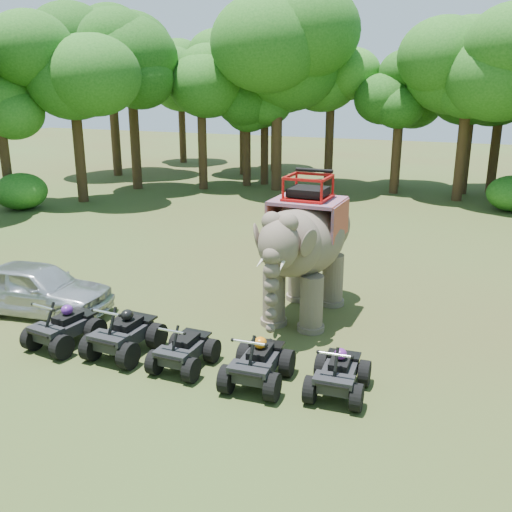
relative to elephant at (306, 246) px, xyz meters
The scene contains 25 objects.
ground 3.19m from the elephant, 116.80° to the right, with size 110.00×110.00×0.00m, color #47381E.
elephant is the anchor object (origin of this frame).
parked_car 7.86m from the elephant, 158.26° to the right, with size 1.79×4.45×1.52m, color silver.
atv_0 6.75m from the elephant, 139.24° to the right, with size 1.27×1.74×1.29m, color black, non-canonical shape.
atv_1 5.46m from the elephant, 128.80° to the right, with size 1.34×1.84×1.36m, color black, non-canonical shape.
atv_2 4.72m from the elephant, 110.96° to the right, with size 1.17×1.61×1.19m, color black, non-canonical shape.
atv_3 4.45m from the elephant, 86.20° to the right, with size 1.28×1.75×1.30m, color black, non-canonical shape.
atv_4 4.68m from the elephant, 62.73° to the right, with size 1.20×1.65×1.22m, color black, non-canonical shape.
tree_0 22.65m from the elephant, 92.80° to the left, with size 5.29×5.29×7.56m, color #195114, non-canonical shape.
tree_1 21.74m from the elephant, 81.87° to the left, with size 6.11×6.11×8.73m, color #195114, non-canonical shape.
tree_27 20.74m from the elephant, 157.18° to the left, with size 4.75×4.75×6.78m, color #195114, non-canonical shape.
tree_28 19.82m from the elephant, 146.84° to the left, with size 6.24×6.24×8.91m, color #195114, non-canonical shape.
tree_29 22.36m from the elephant, 136.02° to the left, with size 6.82×6.82×9.75m, color #195114, non-canonical shape.
tree_30 20.82m from the elephant, 125.57° to the left, with size 5.60×5.60×8.00m, color #195114, non-canonical shape.
tree_31 21.96m from the elephant, 114.67° to the left, with size 4.83×4.83×6.90m, color #195114, non-canonical shape.
tree_32 22.12m from the elephant, 103.82° to the left, with size 5.74×5.74×8.20m, color #195114, non-canonical shape.
tree_34 21.56m from the elephant, 117.78° to the left, with size 5.12×5.12×7.31m, color #195114, non-canonical shape.
tree_36 26.37m from the elephant, 117.48° to the left, with size 6.19×6.19×8.84m, color #195114, non-canonical shape.
tree_37 23.01m from the elephant, 78.35° to the left, with size 5.75×5.75×8.22m, color #195114, non-canonical shape.
tree_38 19.42m from the elephant, 81.26° to the left, with size 6.19×6.19×8.84m, color #195114, non-canonical shape.
tree_39 28.00m from the elephant, 112.50° to the left, with size 5.15×5.15×7.36m, color #195114, non-canonical shape.
tree_41 33.36m from the elephant, 125.41° to the left, with size 5.93×5.93×8.47m, color #195114, non-canonical shape.
tree_43 20.15m from the elephant, 112.83° to the left, with size 7.62×7.62×10.88m, color #195114, non-canonical shape.
tree_44 20.04m from the elephant, 92.21° to the left, with size 5.17×5.17×7.38m, color #195114, non-canonical shape.
tree_47 28.22m from the elephant, 136.34° to the left, with size 7.57×7.57×10.82m, color #195114, non-canonical shape.
Camera 1 is at (5.68, -12.54, 6.46)m, focal length 40.00 mm.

